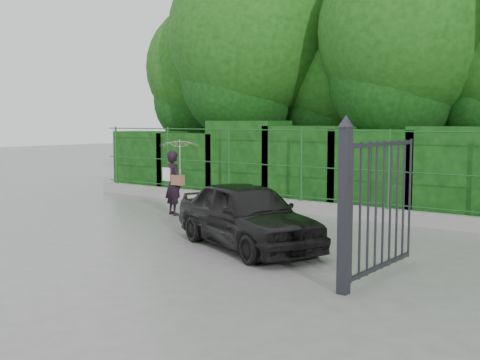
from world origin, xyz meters
The scene contains 8 objects.
ground centered at (0.00, 0.00, 0.00)m, with size 80.00×80.00×0.00m, color gray.
kerb centered at (0.00, 4.50, 0.15)m, with size 14.00×0.25×0.30m, color #9E9E99.
fence centered at (0.22, 4.50, 1.20)m, with size 14.13×0.06×1.80m.
hedge centered at (0.04, 5.50, 1.04)m, with size 14.20×1.20×2.28m.
trees centered at (1.14, 7.74, 4.62)m, with size 17.10×6.15×8.08m.
gate centered at (4.60, -0.72, 1.19)m, with size 0.22×2.33×2.36m.
woman centered at (-1.76, 2.33, 1.22)m, with size 0.96×0.97×1.85m.
car centered at (1.85, 0.34, 0.60)m, with size 1.42×3.52×1.20m, color black.
Camera 1 is at (8.26, -8.19, 2.28)m, focal length 45.00 mm.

